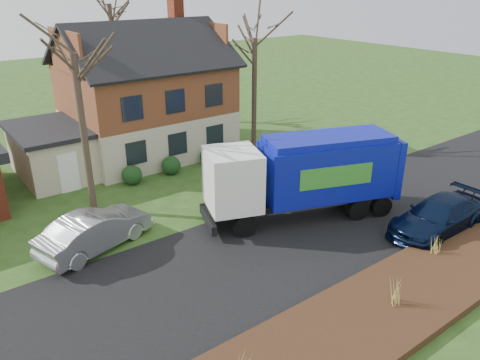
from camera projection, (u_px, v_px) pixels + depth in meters
ground at (262, 253)px, 19.04m from camera, size 120.00×120.00×0.00m
road at (262, 252)px, 19.03m from camera, size 80.00×7.00×0.02m
mulch_verge at (367, 319)px, 15.08m from camera, size 80.00×3.50×0.30m
main_house at (138, 91)px, 28.52m from camera, size 12.95×8.95×9.26m
garbage_truck at (308, 172)px, 21.17m from camera, size 9.30×5.36×3.86m
silver_sedan at (95, 231)px, 19.10m from camera, size 5.15×3.04×1.60m
navy_wagon at (438, 216)px, 20.35m from camera, size 5.23×2.15×1.51m
tree_front_west at (69, 26)px, 19.21m from camera, size 3.47×3.47×10.32m
tree_front_east at (255, 18)px, 28.04m from camera, size 3.60×3.60×9.99m
grass_clump_mid at (396, 290)px, 15.43m from camera, size 0.36×0.29×1.00m
grass_clump_east at (436, 244)px, 18.36m from camera, size 0.31×0.26×0.78m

